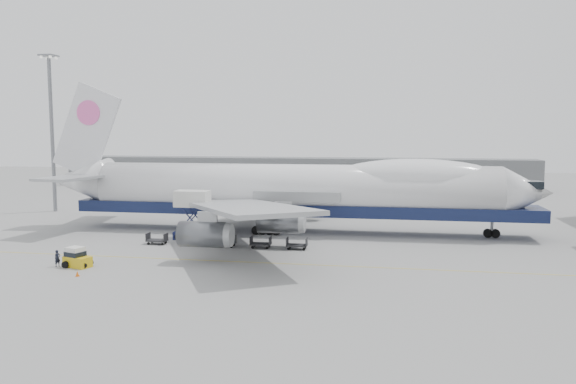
% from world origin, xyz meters
% --- Properties ---
extents(ground, '(260.00, 260.00, 0.00)m').
position_xyz_m(ground, '(0.00, 0.00, 0.00)').
color(ground, gray).
rests_on(ground, ground).
extents(apron_line, '(60.00, 0.15, 0.01)m').
position_xyz_m(apron_line, '(0.00, -6.00, 0.01)').
color(apron_line, gold).
rests_on(apron_line, ground).
extents(hangar, '(110.00, 8.00, 7.00)m').
position_xyz_m(hangar, '(-10.00, 70.00, 3.50)').
color(hangar, slate).
rests_on(hangar, ground).
extents(floodlight_mast, '(2.40, 2.40, 25.43)m').
position_xyz_m(floodlight_mast, '(-42.00, 24.00, 14.27)').
color(floodlight_mast, slate).
rests_on(floodlight_mast, ground).
extents(airliner, '(67.00, 55.30, 19.98)m').
position_xyz_m(airliner, '(0.64, 12.00, 5.62)').
color(airliner, white).
rests_on(airliner, ground).
extents(catering_truck, '(4.47, 3.15, 5.98)m').
position_xyz_m(catering_truck, '(-11.26, 4.74, 3.42)').
color(catering_truck, '#161C44').
rests_on(catering_truck, ground).
extents(baggage_tug, '(2.96, 2.17, 1.94)m').
position_xyz_m(baggage_tug, '(-17.62, -10.78, 0.86)').
color(baggage_tug, gold).
rests_on(baggage_tug, ground).
extents(ground_worker, '(0.63, 0.71, 1.64)m').
position_xyz_m(ground_worker, '(-19.51, -11.02, 0.82)').
color(ground_worker, black).
rests_on(ground_worker, ground).
extents(traffic_cone, '(0.35, 0.35, 0.51)m').
position_xyz_m(traffic_cone, '(-15.62, -14.09, 0.24)').
color(traffic_cone, '#DB5A0B').
rests_on(traffic_cone, ground).
extents(dolly_0, '(2.30, 1.35, 1.30)m').
position_xyz_m(dolly_0, '(-14.36, 1.03, 0.53)').
color(dolly_0, '#2D2D30').
rests_on(dolly_0, ground).
extents(dolly_1, '(2.30, 1.35, 1.30)m').
position_xyz_m(dolly_1, '(-10.21, 1.03, 0.53)').
color(dolly_1, '#2D2D30').
rests_on(dolly_1, ground).
extents(dolly_2, '(2.30, 1.35, 1.30)m').
position_xyz_m(dolly_2, '(-6.06, 1.03, 0.53)').
color(dolly_2, '#2D2D30').
rests_on(dolly_2, ground).
extents(dolly_3, '(2.30, 1.35, 1.30)m').
position_xyz_m(dolly_3, '(-1.91, 1.03, 0.53)').
color(dolly_3, '#2D2D30').
rests_on(dolly_3, ground).
extents(dolly_4, '(2.30, 1.35, 1.30)m').
position_xyz_m(dolly_4, '(2.25, 1.03, 0.53)').
color(dolly_4, '#2D2D30').
rests_on(dolly_4, ground).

